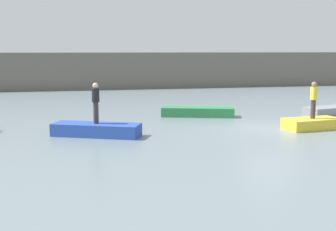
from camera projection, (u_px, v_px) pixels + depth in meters
ground_plane at (269, 128)px, 20.50m from camera, size 120.00×120.00×0.00m
embankment_wall at (166, 70)px, 42.08m from camera, size 80.00×1.20×3.41m
rowboat_blue at (96, 130)px, 18.67m from camera, size 3.88×2.58×0.54m
rowboat_green at (198, 112)px, 24.17m from camera, size 4.11×2.30×0.51m
rowboat_yellow at (312, 124)px, 20.33m from camera, size 2.77×1.56×0.50m
rowboat_grey at (328, 111)px, 24.98m from camera, size 2.96×1.79×0.43m
person_dark_shirt at (96, 101)px, 18.49m from camera, size 0.32×0.32×1.73m
person_yellow_shirt at (314, 98)px, 20.15m from camera, size 0.32×0.32×1.70m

